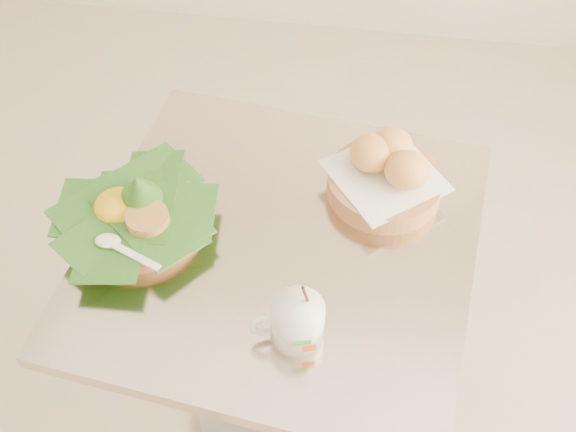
# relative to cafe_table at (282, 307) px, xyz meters

# --- Properties ---
(floor) EXTENTS (3.60, 3.60, 0.00)m
(floor) POSITION_rel_cafe_table_xyz_m (-0.20, -0.06, -0.53)
(floor) COLOR beige
(floor) RESTS_ON ground
(cafe_table) EXTENTS (0.78, 0.78, 0.75)m
(cafe_table) POSITION_rel_cafe_table_xyz_m (0.00, 0.00, 0.00)
(cafe_table) COLOR gray
(cafe_table) RESTS_ON floor
(rice_basket) EXTENTS (0.29, 0.29, 0.15)m
(rice_basket) POSITION_rel_cafe_table_xyz_m (-0.27, -0.00, 0.26)
(rice_basket) COLOR tan
(rice_basket) RESTS_ON cafe_table
(bread_basket) EXTENTS (0.26, 0.26, 0.11)m
(bread_basket) POSITION_rel_cafe_table_xyz_m (0.18, 0.16, 0.27)
(bread_basket) COLOR tan
(bread_basket) RESTS_ON cafe_table
(coffee_mug) EXTENTS (0.12, 0.09, 0.15)m
(coffee_mug) POSITION_rel_cafe_table_xyz_m (0.05, -0.19, 0.26)
(coffee_mug) COLOR white
(coffee_mug) RESTS_ON cafe_table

